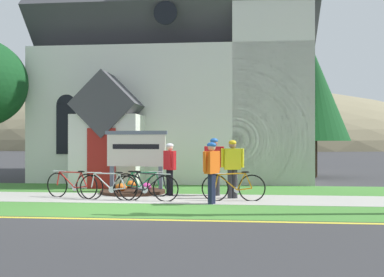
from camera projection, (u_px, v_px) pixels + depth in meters
name	position (u px, v px, depth m)	size (l,w,h in m)	color
ground	(150.00, 190.00, 15.21)	(140.00, 140.00, 0.00)	#333335
sidewalk_slab	(144.00, 198.00, 13.08)	(32.00, 2.19, 0.01)	#A8A59E
grass_verge	(125.00, 210.00, 10.89)	(32.00, 2.20, 0.01)	#427F33
church_lawn	(159.00, 189.00, 15.61)	(24.00, 2.88, 0.01)	#427F33
curb_paint_stripe	(111.00, 219.00, 9.65)	(28.00, 0.16, 0.01)	yellow
church_building	(188.00, 70.00, 21.30)	(11.56, 11.23, 14.08)	silver
church_sign	(136.00, 151.00, 14.81)	(2.08, 0.23, 1.99)	slate
flower_bed	(133.00, 191.00, 14.38)	(2.06, 2.06, 0.34)	#382319
bicycle_white	(148.00, 187.00, 12.54)	(1.75, 0.29, 0.85)	black
bicycle_green	(234.00, 187.00, 12.51)	(1.77, 0.14, 0.85)	black
bicycle_black	(109.00, 187.00, 12.70)	(1.74, 0.28, 0.82)	black
bicycle_orange	(72.00, 185.00, 13.18)	(1.73, 0.59, 0.82)	black
bicycle_blue	(142.00, 184.00, 13.47)	(1.71, 0.11, 0.79)	black
cyclist_in_green_jersey	(232.00, 164.00, 13.06)	(0.67, 0.31, 1.69)	#2D2D33
cyclist_in_red_jersey	(170.00, 165.00, 13.73)	(0.43, 0.67, 1.59)	black
cyclist_in_orange_jersey	(212.00, 168.00, 11.91)	(0.43, 0.59, 1.63)	#191E38
cyclist_in_white_jersey	(214.00, 162.00, 13.72)	(0.61, 0.42, 1.75)	#2D2D33
roadside_conifer	(313.00, 96.00, 20.59)	(3.27, 3.27, 5.79)	#3D2D1E
distant_hill	(182.00, 148.00, 89.50)	(108.09, 52.40, 24.27)	#847A5B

